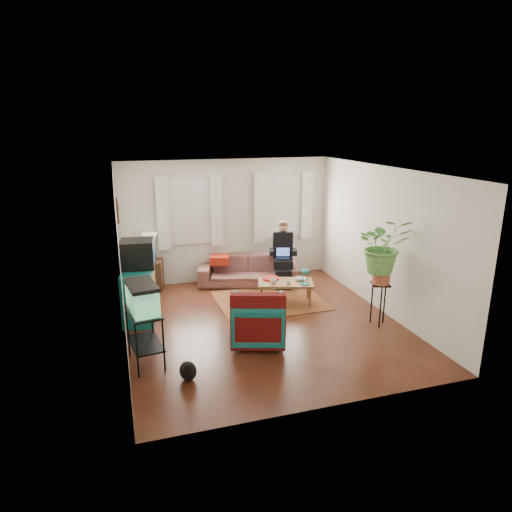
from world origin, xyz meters
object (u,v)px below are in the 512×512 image
object	(u,v)px
armchair	(258,318)
coffee_table	(285,292)
plant_stand	(379,304)
sofa	(248,266)
aquarium_stand	(145,338)
dresser	(139,294)
side_table	(152,275)

from	to	relation	value
armchair	coffee_table	bearing A→B (deg)	-107.29
plant_stand	sofa	bearing A→B (deg)	120.11
aquarium_stand	plant_stand	size ratio (longest dim) A/B	1.09
aquarium_stand	plant_stand	bearing A→B (deg)	-5.42
dresser	plant_stand	distance (m)	4.12
side_table	sofa	bearing A→B (deg)	-6.73
sofa	aquarium_stand	bearing A→B (deg)	-112.04
dresser	aquarium_stand	bearing A→B (deg)	-82.70
aquarium_stand	armchair	xyz separation A→B (m)	(1.72, 0.18, 0.00)
side_table	armchair	size ratio (longest dim) A/B	0.77
coffee_table	plant_stand	distance (m)	1.81
aquarium_stand	armchair	world-z (taller)	armchair
sofa	plant_stand	world-z (taller)	sofa
dresser	coffee_table	size ratio (longest dim) A/B	0.98
dresser	sofa	bearing A→B (deg)	34.70
dresser	coffee_table	world-z (taller)	dresser
armchair	plant_stand	distance (m)	2.14
plant_stand	coffee_table	bearing A→B (deg)	129.91
side_table	armchair	world-z (taller)	armchair
side_table	aquarium_stand	distance (m)	3.10
aquarium_stand	coffee_table	world-z (taller)	aquarium_stand
sofa	aquarium_stand	world-z (taller)	aquarium_stand
sofa	side_table	xyz separation A→B (m)	(-1.98, 0.23, -0.09)
side_table	coffee_table	size ratio (longest dim) A/B	0.61
dresser	armchair	size ratio (longest dim) A/B	1.24
side_table	coffee_table	bearing A→B (deg)	-32.42
aquarium_stand	coffee_table	distance (m)	3.14
dresser	armchair	bearing A→B (deg)	-33.18
coffee_table	sofa	bearing A→B (deg)	124.87
side_table	coffee_table	xyz separation A→B (m)	(2.35, -1.50, -0.10)
sofa	coffee_table	xyz separation A→B (m)	(0.38, -1.26, -0.19)
plant_stand	side_table	bearing A→B (deg)	140.66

